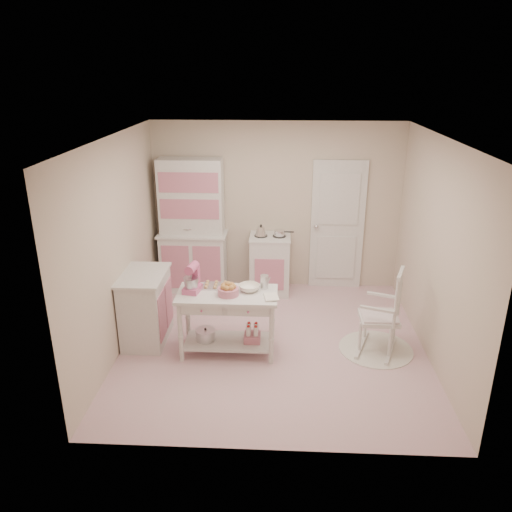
{
  "coord_description": "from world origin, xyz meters",
  "views": [
    {
      "loc": [
        0.07,
        -5.59,
        3.33
      ],
      "look_at": [
        -0.24,
        0.3,
        1.09
      ],
      "focal_mm": 35.0,
      "sensor_mm": 36.0,
      "label": 1
    }
  ],
  "objects": [
    {
      "name": "bread_basket",
      "position": [
        -0.54,
        -0.25,
        0.85
      ],
      "size": [
        0.25,
        0.25,
        0.09
      ],
      "primitive_type": "cylinder",
      "color": "#C9738B",
      "rests_on": "work_table"
    },
    {
      "name": "hutch",
      "position": [
        -1.29,
        1.66,
        1.04
      ],
      "size": [
        1.06,
        0.5,
        2.08
      ],
      "primitive_type": "cube",
      "color": "silver",
      "rests_on": "ground"
    },
    {
      "name": "recipe_book",
      "position": [
        -0.11,
        -0.32,
        0.81
      ],
      "size": [
        0.2,
        0.24,
        0.02
      ],
      "primitive_type": "imported",
      "rotation": [
        0.0,
        0.0,
        0.17
      ],
      "color": "white",
      "rests_on": "work_table"
    },
    {
      "name": "rocking_chair",
      "position": [
        1.29,
        -0.07,
        0.55
      ],
      "size": [
        0.7,
        0.84,
        1.1
      ],
      "primitive_type": "cube",
      "rotation": [
        0.0,
        0.0,
        -0.35
      ],
      "color": "silver",
      "rests_on": "ground"
    },
    {
      "name": "metal_pitcher",
      "position": [
        -0.12,
        -0.04,
        0.89
      ],
      "size": [
        0.1,
        0.1,
        0.17
      ],
      "primitive_type": "cylinder",
      "color": "silver",
      "rests_on": "work_table"
    },
    {
      "name": "door",
      "position": [
        0.95,
        1.87,
        1.02
      ],
      "size": [
        0.82,
        0.05,
        2.04
      ],
      "primitive_type": "cube",
      "color": "silver",
      "rests_on": "ground"
    },
    {
      "name": "mixing_bowl",
      "position": [
        -0.3,
        -0.12,
        0.84
      ],
      "size": [
        0.25,
        0.25,
        0.08
      ],
      "primitive_type": "imported",
      "color": "white",
      "rests_on": "work_table"
    },
    {
      "name": "cookie_tray",
      "position": [
        -0.71,
        -0.02,
        0.81
      ],
      "size": [
        0.34,
        0.24,
        0.02
      ],
      "primitive_type": "cube",
      "color": "silver",
      "rests_on": "work_table"
    },
    {
      "name": "room_shell",
      "position": [
        0.0,
        0.0,
        1.65
      ],
      "size": [
        3.84,
        3.84,
        2.62
      ],
      "color": "pink",
      "rests_on": "ground"
    },
    {
      "name": "lace_rug",
      "position": [
        1.29,
        -0.07,
        0.01
      ],
      "size": [
        0.92,
        0.92,
        0.01
      ],
      "primitive_type": "cylinder",
      "color": "white",
      "rests_on": "ground"
    },
    {
      "name": "stand_mixer",
      "position": [
        -0.98,
        -0.18,
        0.97
      ],
      "size": [
        0.25,
        0.31,
        0.34
      ],
      "primitive_type": "cube",
      "rotation": [
        0.0,
        0.0,
        -0.19
      ],
      "color": "#D0588C",
      "rests_on": "work_table"
    },
    {
      "name": "work_table",
      "position": [
        -0.56,
        -0.2,
        0.4
      ],
      "size": [
        1.2,
        0.6,
        0.8
      ],
      "primitive_type": "cube",
      "color": "silver",
      "rests_on": "ground"
    },
    {
      "name": "base_cabinet",
      "position": [
        -1.63,
        0.04,
        0.46
      ],
      "size": [
        0.54,
        0.84,
        0.92
      ],
      "primitive_type": "cube",
      "color": "silver",
      "rests_on": "ground"
    },
    {
      "name": "stove",
      "position": [
        -0.09,
        1.61,
        0.46
      ],
      "size": [
        0.62,
        0.57,
        0.92
      ],
      "primitive_type": "cube",
      "color": "silver",
      "rests_on": "ground"
    }
  ]
}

